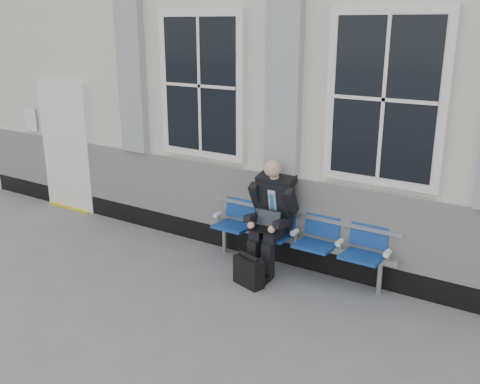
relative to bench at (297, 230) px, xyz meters
The scene contains 5 objects.
ground 1.55m from the bench, 65.74° to the right, with size 70.00×70.00×0.00m, color slate.
station_building 2.78m from the bench, 74.94° to the left, with size 14.40×4.40×4.49m.
bench is the anchor object (origin of this frame).
businessman 0.40m from the bench, 155.10° to the right, with size 0.60×0.80×1.45m.
briefcase 0.83m from the bench, 113.32° to the right, with size 0.43×0.27×0.41m.
Camera 1 is at (2.21, -4.33, 3.03)m, focal length 40.00 mm.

